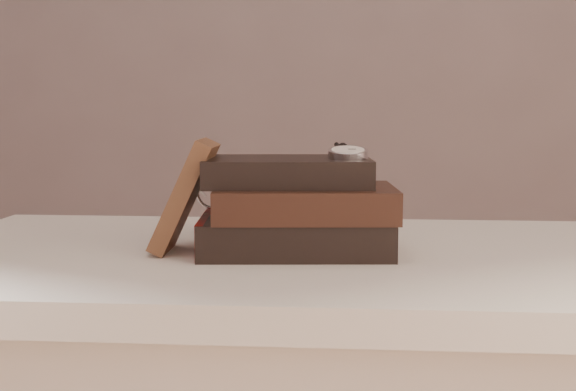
{
  "coord_description": "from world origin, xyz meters",
  "views": [
    {
      "loc": [
        0.1,
        -0.71,
        0.95
      ],
      "look_at": [
        0.01,
        0.34,
        0.82
      ],
      "focal_mm": 50.45,
      "sensor_mm": 36.0,
      "label": 1
    }
  ],
  "objects": [
    {
      "name": "pocket_watch",
      "position": [
        0.09,
        0.34,
        0.88
      ],
      "size": [
        0.06,
        0.15,
        0.02
      ],
      "color": "silver",
      "rests_on": "book_stack"
    },
    {
      "name": "journal",
      "position": [
        -0.13,
        0.33,
        0.82
      ],
      "size": [
        0.09,
        0.1,
        0.15
      ],
      "primitive_type": "cube",
      "rotation": [
        0.0,
        0.44,
        0.04
      ],
      "color": "#422719",
      "rests_on": "table"
    },
    {
      "name": "eyeglasses",
      "position": [
        -0.08,
        0.42,
        0.82
      ],
      "size": [
        0.11,
        0.13,
        0.05
      ],
      "color": "silver",
      "rests_on": "book_stack"
    },
    {
      "name": "table",
      "position": [
        0.0,
        0.35,
        0.66
      ],
      "size": [
        1.0,
        0.6,
        0.75
      ],
      "color": "silver",
      "rests_on": "ground"
    },
    {
      "name": "book_stack",
      "position": [
        0.02,
        0.34,
        0.81
      ],
      "size": [
        0.27,
        0.19,
        0.12
      ],
      "color": "black",
      "rests_on": "table"
    }
  ]
}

